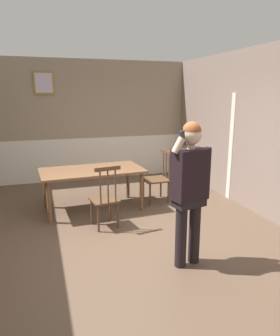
{
  "coord_description": "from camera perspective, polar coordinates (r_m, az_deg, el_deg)",
  "views": [
    {
      "loc": [
        -1.01,
        -4.11,
        2.07
      ],
      "look_at": [
        0.23,
        -0.25,
        1.11
      ],
      "focal_mm": 33.29,
      "sensor_mm": 36.0,
      "label": 1
    }
  ],
  "objects": [
    {
      "name": "room_back_partition",
      "position": [
        7.74,
        -10.42,
        8.06
      ],
      "size": [
        5.25,
        0.17,
        2.87
      ],
      "color": "gray",
      "rests_on": "ground_plane"
    },
    {
      "name": "chair_near_window",
      "position": [
        4.92,
        -6.42,
        -5.6
      ],
      "size": [
        0.46,
        0.46,
        1.02
      ],
      "rotation": [
        0.0,
        0.0,
        0.16
      ],
      "color": "#513823",
      "rests_on": "ground_plane"
    },
    {
      "name": "ground_plane",
      "position": [
        4.71,
        -3.74,
        -12.73
      ],
      "size": [
        7.77,
        7.77,
        0.0
      ],
      "primitive_type": "plane",
      "color": "brown"
    },
    {
      "name": "room_right_partition",
      "position": [
        5.53,
        23.54,
        5.65
      ],
      "size": [
        0.13,
        7.07,
        2.87
      ],
      "color": "gray",
      "rests_on": "ground_plane"
    },
    {
      "name": "dining_table",
      "position": [
        5.68,
        -8.75,
        -1.06
      ],
      "size": [
        1.87,
        1.07,
        0.75
      ],
      "rotation": [
        0.0,
        0.0,
        0.06
      ],
      "color": "brown",
      "rests_on": "ground_plane"
    },
    {
      "name": "chair_by_doorway",
      "position": [
        6.13,
        3.27,
        -1.77
      ],
      "size": [
        0.48,
        0.48,
        1.0
      ],
      "rotation": [
        0.0,
        0.0,
        1.59
      ],
      "color": "#513823",
      "rests_on": "ground_plane"
    },
    {
      "name": "person_figure",
      "position": [
        3.72,
        9.17,
        -2.94
      ],
      "size": [
        0.56,
        0.32,
        1.77
      ],
      "rotation": [
        0.0,
        0.0,
        3.36
      ],
      "color": "black",
      "rests_on": "ground_plane"
    }
  ]
}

